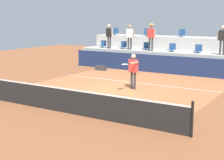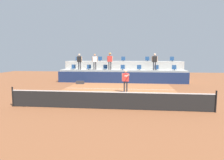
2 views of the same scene
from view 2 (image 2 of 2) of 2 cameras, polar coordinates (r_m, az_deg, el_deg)
The scene contains 26 objects.
ground_plane at distance 14.42m, azimuth 1.10°, elevation -4.08°, with size 40.00×40.00×0.00m, color brown.
court_inner_paint at distance 15.40m, azimuth 1.45°, elevation -3.36°, with size 9.00×10.00×0.01m, color #A36038.
court_service_line at distance 16.78m, azimuth 1.87°, elevation -2.51°, with size 9.00×0.06×0.00m, color silver.
tennis_net at distance 10.43m, azimuth -0.94°, elevation -5.52°, with size 10.48×0.08×1.07m.
sponsor_backboard at distance 20.26m, azimuth 2.68°, elevation 0.66°, with size 13.00×0.16×1.10m, color navy.
seating_tier_lower at distance 21.54m, azimuth 2.91°, elevation 1.22°, with size 13.00×1.80×1.25m, color #ADAAA3.
seating_tier_upper at distance 23.30m, azimuth 3.19°, elevation 2.70°, with size 13.00×1.80×2.10m, color #ADAAA3.
stadium_chair_lower_far_left at distance 22.36m, azimuth -10.74°, elevation 3.48°, with size 0.44×0.40×0.52m.
stadium_chair_lower_left at distance 21.92m, azimuth -6.48°, elevation 3.49°, with size 0.44×0.40×0.52m.
stadium_chair_lower_mid_left at distance 21.60m, azimuth -1.91°, elevation 3.48°, with size 0.44×0.40×0.52m.
stadium_chair_lower_center at distance 21.41m, azimuth 3.01°, elevation 3.44°, with size 0.44×0.40×0.52m.
stadium_chair_lower_mid_right at distance 21.38m, azimuth 7.59°, elevation 3.39°, with size 0.44×0.40×0.52m.
stadium_chair_lower_right at distance 21.49m, azimuth 12.35°, elevation 3.31°, with size 0.44×0.40×0.52m.
stadium_chair_lower_far_right at distance 21.74m, azimuth 17.01°, elevation 3.21°, with size 0.44×0.40×0.52m.
stadium_chair_upper_far_left at distance 24.07m, azimuth -9.64°, elevation 5.76°, with size 0.44×0.40×0.52m.
stadium_chair_upper_left at distance 23.48m, azimuth -3.38°, elevation 5.82°, with size 0.44×0.40×0.52m.
stadium_chair_upper_center at distance 23.18m, azimuth 3.15°, elevation 5.80°, with size 0.44×0.40×0.52m.
stadium_chair_upper_right at distance 23.18m, azimuth 9.83°, elevation 5.72°, with size 0.44×0.40×0.52m.
stadium_chair_upper_far_right at distance 23.49m, azimuth 16.43°, elevation 5.55°, with size 0.44×0.40×0.52m.
tennis_player at distance 15.09m, azimuth 3.83°, elevation 0.39°, with size 0.59×1.26×1.70m.
spectator_in_white at distance 21.74m, azimuth -9.09°, elevation 5.52°, with size 0.59×0.25×1.68m.
spectator_leaning_on_rail at distance 21.36m, azimuth -4.83°, elevation 5.53°, with size 0.59×0.24×1.66m.
spectator_with_hat at distance 21.11m, azimuth -0.60°, elevation 5.79°, with size 0.60×0.44×1.77m.
spectator_in_grey at distance 21.05m, azimuth 11.81°, elevation 5.45°, with size 0.59×0.23×1.70m.
tennis_ball at distance 11.79m, azimuth 11.84°, elevation -3.52°, with size 0.07×0.07×0.07m.
equipment_bag at distance 19.92m, azimuth -8.89°, elevation -0.68°, with size 0.76×0.28×0.30m, color #333338.
Camera 2 is at (1.31, -14.10, 2.73)m, focal length 32.73 mm.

